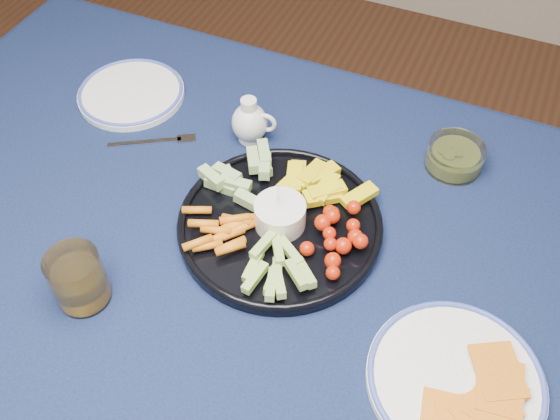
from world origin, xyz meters
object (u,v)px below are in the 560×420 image
at_px(dining_table, 282,307).
at_px(pickle_bowl, 455,157).
at_px(side_plate_extra, 131,93).
at_px(juice_tumbler, 79,281).
at_px(cheese_plate, 456,378).
at_px(creamer_pitcher, 250,122).
at_px(crudite_platter, 279,221).

relative_size(dining_table, pickle_bowl, 16.25).
bearing_deg(side_plate_extra, juice_tumbler, -66.03).
distance_m(cheese_plate, juice_tumbler, 0.56).
bearing_deg(side_plate_extra, creamer_pitcher, -2.79).
relative_size(crudite_platter, creamer_pitcher, 3.65).
height_order(crudite_platter, side_plate_extra, crudite_platter).
distance_m(pickle_bowl, side_plate_extra, 0.65).
distance_m(crudite_platter, pickle_bowl, 0.35).
bearing_deg(side_plate_extra, cheese_plate, -24.70).
distance_m(creamer_pitcher, side_plate_extra, 0.28).
bearing_deg(pickle_bowl, dining_table, -118.08).
height_order(creamer_pitcher, juice_tumbler, juice_tumbler).
relative_size(crudite_platter, juice_tumbler, 3.55).
height_order(creamer_pitcher, pickle_bowl, creamer_pitcher).
bearing_deg(cheese_plate, pickle_bowl, 104.14).
xyz_separation_m(cheese_plate, side_plate_extra, (-0.75, 0.34, -0.00)).
relative_size(creamer_pitcher, juice_tumbler, 0.97).
height_order(pickle_bowl, side_plate_extra, pickle_bowl).
xyz_separation_m(crudite_platter, cheese_plate, (0.33, -0.15, -0.01)).
relative_size(creamer_pitcher, side_plate_extra, 0.44).
distance_m(creamer_pitcher, juice_tumbler, 0.43).
relative_size(crudite_platter, side_plate_extra, 1.60).
bearing_deg(crudite_platter, pickle_bowl, 48.42).
bearing_deg(pickle_bowl, juice_tumbler, -131.79).
height_order(dining_table, juice_tumbler, juice_tumbler).
bearing_deg(creamer_pitcher, juice_tumbler, -100.99).
xyz_separation_m(pickle_bowl, juice_tumbler, (-0.45, -0.50, 0.02)).
relative_size(pickle_bowl, side_plate_extra, 0.48).
height_order(pickle_bowl, cheese_plate, pickle_bowl).
xyz_separation_m(creamer_pitcher, pickle_bowl, (0.37, 0.08, -0.02)).
relative_size(dining_table, cheese_plate, 6.73).
bearing_deg(juice_tumbler, cheese_plate, 9.25).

